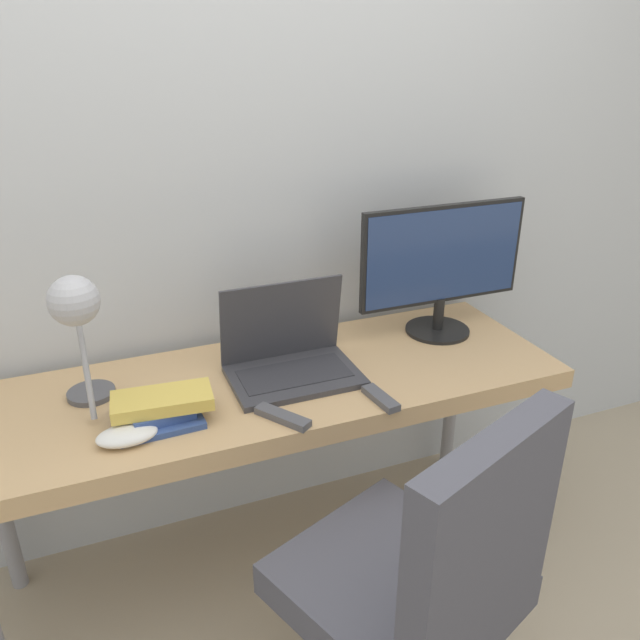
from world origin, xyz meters
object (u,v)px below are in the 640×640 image
object	(u,v)px
office_chair	(425,577)
game_controller	(127,435)
monitor	(442,263)
book_stack	(160,407)
desk_lamp	(77,316)
laptop	(290,357)

from	to	relation	value
office_chair	game_controller	bearing A→B (deg)	138.20
monitor	book_stack	bearing A→B (deg)	-168.07
monitor	desk_lamp	distance (m)	1.15
laptop	book_stack	world-z (taller)	laptop
laptop	monitor	bearing A→B (deg)	9.44
laptop	monitor	size ratio (longest dim) A/B	0.64
laptop	desk_lamp	distance (m)	0.62
laptop	office_chair	xyz separation A→B (m)	(0.08, -0.69, -0.24)
game_controller	book_stack	bearing A→B (deg)	36.85
book_stack	desk_lamp	bearing A→B (deg)	158.87
desk_lamp	game_controller	size ratio (longest dim) A/B	2.73
game_controller	monitor	bearing A→B (deg)	14.50
desk_lamp	game_controller	distance (m)	0.32
monitor	game_controller	bearing A→B (deg)	-165.50
laptop	game_controller	xyz separation A→B (m)	(-0.50, -0.18, -0.04)
desk_lamp	book_stack	size ratio (longest dim) A/B	1.54
laptop	monitor	distance (m)	0.61
laptop	desk_lamp	size ratio (longest dim) A/B	0.92
monitor	game_controller	world-z (taller)	monitor
laptop	book_stack	size ratio (longest dim) A/B	1.41
book_stack	laptop	bearing A→B (deg)	15.38
office_chair	book_stack	bearing A→B (deg)	129.40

